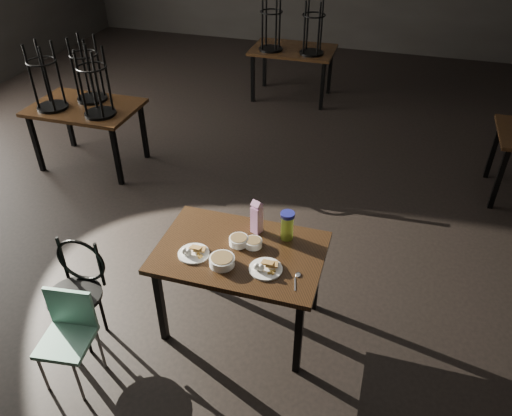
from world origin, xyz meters
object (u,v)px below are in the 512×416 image
(school_chair, at_px, (68,330))
(juice_carton, at_px, (257,218))
(main_table, at_px, (240,259))
(bentwood_chair, at_px, (78,285))
(water_bottle, at_px, (287,225))

(school_chair, bearing_deg, juice_carton, 37.63)
(juice_carton, relative_size, school_chair, 0.39)
(main_table, xyz_separation_m, juice_carton, (0.05, 0.25, 0.21))
(bentwood_chair, distance_m, school_chair, 0.38)
(bentwood_chair, height_order, school_chair, bentwood_chair)
(water_bottle, bearing_deg, school_chair, -141.19)
(main_table, bearing_deg, juice_carton, 77.95)
(water_bottle, height_order, school_chair, water_bottle)
(main_table, distance_m, bentwood_chair, 1.21)
(water_bottle, distance_m, school_chair, 1.68)
(juice_carton, height_order, school_chair, juice_carton)
(main_table, distance_m, school_chair, 1.27)
(water_bottle, xyz_separation_m, school_chair, (-1.26, -1.01, -0.43))
(main_table, relative_size, bentwood_chair, 1.43)
(main_table, xyz_separation_m, bentwood_chair, (-1.11, -0.43, -0.17))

